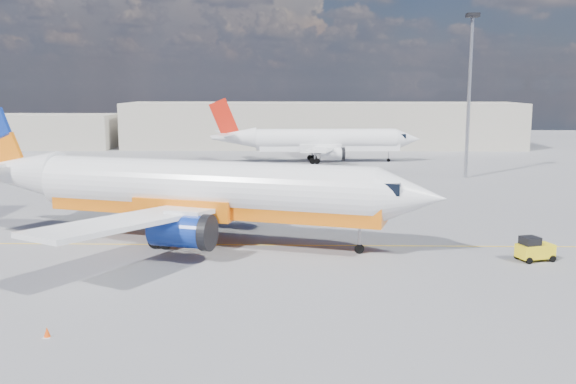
{
  "coord_description": "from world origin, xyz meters",
  "views": [
    {
      "loc": [
        1.51,
        -40.97,
        11.2
      ],
      "look_at": [
        0.47,
        4.86,
        3.5
      ],
      "focal_mm": 40.0,
      "sensor_mm": 36.0,
      "label": 1
    }
  ],
  "objects_px": {
    "main_jet": "(190,190)",
    "second_jet": "(319,141)",
    "gse_tug": "(534,249)",
    "traffic_cone": "(47,332)"
  },
  "relations": [
    {
      "from": "main_jet",
      "to": "second_jet",
      "type": "relative_size",
      "value": 1.21
    },
    {
      "from": "main_jet",
      "to": "second_jet",
      "type": "distance_m",
      "value": 49.14
    },
    {
      "from": "main_jet",
      "to": "gse_tug",
      "type": "distance_m",
      "value": 23.65
    },
    {
      "from": "second_jet",
      "to": "traffic_cone",
      "type": "relative_size",
      "value": 63.31
    },
    {
      "from": "second_jet",
      "to": "gse_tug",
      "type": "bearing_deg",
      "value": -80.68
    },
    {
      "from": "second_jet",
      "to": "traffic_cone",
      "type": "bearing_deg",
      "value": -105.8
    },
    {
      "from": "gse_tug",
      "to": "traffic_cone",
      "type": "relative_size",
      "value": 5.18
    },
    {
      "from": "main_jet",
      "to": "traffic_cone",
      "type": "distance_m",
      "value": 18.77
    },
    {
      "from": "traffic_cone",
      "to": "main_jet",
      "type": "bearing_deg",
      "value": 79.43
    },
    {
      "from": "gse_tug",
      "to": "traffic_cone",
      "type": "bearing_deg",
      "value": -170.59
    }
  ]
}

